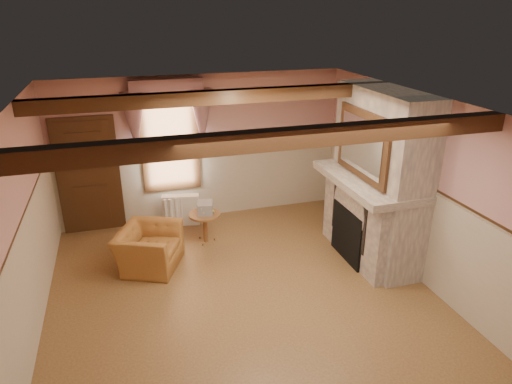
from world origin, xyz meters
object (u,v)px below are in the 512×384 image
object	(u,v)px
radiator	(181,210)
bowl	(371,175)
armchair	(149,248)
side_table	(205,228)
oil_lamp	(360,162)
mantel_clock	(348,158)

from	to	relation	value
radiator	bowl	xyz separation A→B (m)	(2.76, -2.12, 1.17)
armchair	side_table	bearing A→B (deg)	-36.79
radiator	oil_lamp	world-z (taller)	oil_lamp
side_table	radiator	bearing A→B (deg)	110.11
side_table	oil_lamp	xyz separation A→B (m)	(2.45, -0.92, 1.29)
armchair	radiator	world-z (taller)	armchair
radiator	mantel_clock	xyz separation A→B (m)	(2.76, -1.37, 1.22)
radiator	mantel_clock	bearing A→B (deg)	-14.96
side_table	oil_lamp	distance (m)	2.91
armchair	mantel_clock	size ratio (longest dim) A/B	4.21
armchair	mantel_clock	xyz separation A→B (m)	(3.47, 0.03, 1.19)
bowl	oil_lamp	world-z (taller)	oil_lamp
armchair	oil_lamp	size ratio (longest dim) A/B	3.61
oil_lamp	armchair	bearing A→B (deg)	174.16
radiator	oil_lamp	distance (m)	3.50
bowl	side_table	bearing A→B (deg)	152.33
mantel_clock	oil_lamp	bearing A→B (deg)	-90.00
bowl	oil_lamp	distance (m)	0.38
armchair	bowl	bearing A→B (deg)	-77.39
radiator	mantel_clock	distance (m)	3.31
side_table	oil_lamp	size ratio (longest dim) A/B	1.98
side_table	radiator	distance (m)	0.89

